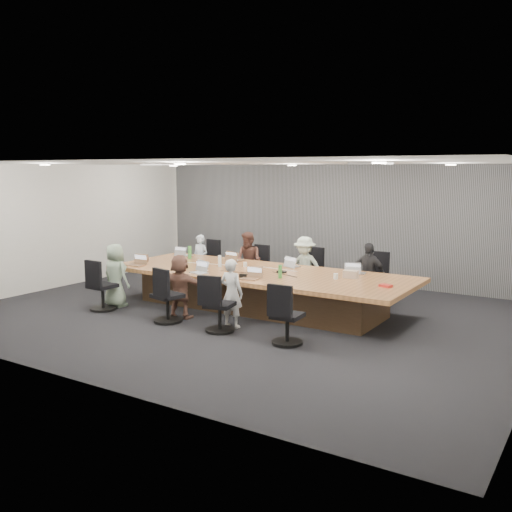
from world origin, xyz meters
The scene contains 40 objects.
floor centered at (0.00, 0.00, 0.00)m, with size 10.00×8.00×0.00m, color black.
ceiling centered at (0.00, 0.00, 2.80)m, with size 10.00×8.00×0.00m, color white.
wall_back centered at (0.00, 4.00, 1.40)m, with size 10.00×2.80×0.00m, color beige.
wall_front centered at (0.00, -4.00, 1.40)m, with size 10.00×2.80×0.00m, color beige.
wall_left centered at (-5.00, 0.00, 1.40)m, with size 8.00×2.80×0.00m, color beige.
curtain centered at (0.00, 3.92, 1.40)m, with size 9.80×0.04×2.80m, color slate.
conference_table centered at (0.00, 0.50, 0.40)m, with size 6.00×2.20×0.74m.
chair_0 centered at (-2.47, 2.20, 0.39)m, with size 0.53×0.53×0.79m, color black, non-canonical shape.
chair_1 centered at (-1.11, 2.20, 0.37)m, with size 0.50×0.50×0.73m, color black, non-canonical shape.
chair_2 centered at (0.29, 2.20, 0.41)m, with size 0.55×0.55×0.82m, color black, non-canonical shape.
chair_3 centered at (1.70, 2.20, 0.42)m, with size 0.57×0.57×0.84m, color black, non-canonical shape.
chair_4 centered at (-2.48, -1.20, 0.39)m, with size 0.53×0.53×0.79m, color black, non-canonical shape.
chair_5 centered at (-0.84, -1.20, 0.40)m, with size 0.54×0.54×0.80m, color black, non-canonical shape.
chair_6 centered at (0.29, -1.20, 0.38)m, with size 0.52×0.52×0.76m, color black, non-canonical shape.
chair_7 centered at (1.58, -1.20, 0.38)m, with size 0.51×0.51×0.76m, color black, non-canonical shape.
person_0 centered at (-2.47, 1.85, 0.58)m, with size 0.42×0.28×1.17m, color silver.
laptop_0 centered at (-2.47, 1.30, 0.75)m, with size 0.32×0.22×0.02m, color #B2B2B7.
person_1 centered at (-1.11, 1.85, 0.65)m, with size 0.64×0.50×1.31m, color brown.
laptop_1 centered at (-1.11, 1.30, 0.75)m, with size 0.35×0.24×0.02m, color #8C6647.
person_2 centered at (0.29, 1.85, 0.65)m, with size 0.84×0.48×1.29m, color #B5C6B1.
laptop_2 centered at (0.29, 1.30, 0.75)m, with size 0.30×0.21×0.02m, color #B2B2B7.
person_3 centered at (1.70, 1.85, 0.63)m, with size 0.74×0.31×1.27m, color #262629.
laptop_3 centered at (1.70, 1.30, 0.75)m, with size 0.31×0.21×0.02m, color #B2B2B7.
person_4 centered at (-2.48, -0.85, 0.63)m, with size 0.61×0.40×1.25m, color gray.
laptop_4 centered at (-2.48, -0.30, 0.75)m, with size 0.33×0.23×0.02m, color #8C6647.
person_5 centered at (-0.84, -0.85, 0.59)m, with size 1.09×0.35×1.18m, color brown.
laptop_5 centered at (-0.84, -0.30, 0.75)m, with size 0.32×0.22×0.02m, color #B2B2B7.
person_6 centered at (0.29, -0.85, 0.59)m, with size 0.43×0.28×1.19m, color beige.
laptop_6 centered at (0.29, -0.30, 0.75)m, with size 0.31×0.21×0.02m, color #8C6647.
bottle_green_left centered at (-2.12, 1.02, 0.88)m, with size 0.08×0.08×0.28m, color green.
bottle_green_right centered at (0.70, 0.10, 0.86)m, with size 0.07×0.07×0.24m, color green.
bottle_clear centered at (-0.93, 0.51, 0.86)m, with size 0.07×0.07×0.23m, color silver.
cup_white_far centered at (-0.50, 0.79, 0.79)m, with size 0.07×0.07×0.09m, color white.
cup_white_near centered at (1.59, 0.57, 0.79)m, with size 0.08×0.08×0.10m, color white.
mug_brown centered at (-2.65, 0.23, 0.79)m, with size 0.09×0.09×0.10m, color brown.
mic_left centered at (-0.24, -0.08, 0.76)m, with size 0.16×0.11×0.03m, color black.
mic_right centered at (0.45, 0.61, 0.76)m, with size 0.16×0.11×0.03m, color black.
stapler centered at (0.12, -0.19, 0.77)m, with size 0.18×0.04×0.07m, color black.
canvas_bag centered at (1.78, 0.80, 0.81)m, with size 0.26×0.16×0.14m, color tan.
snack_packet centered at (2.59, 0.36, 0.76)m, with size 0.20×0.13×0.04m, color red.
Camera 1 is at (5.73, -8.69, 2.69)m, focal length 40.00 mm.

